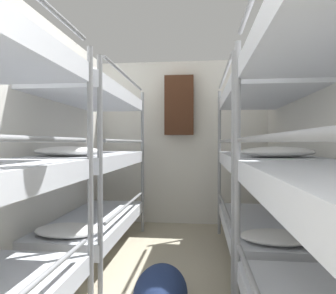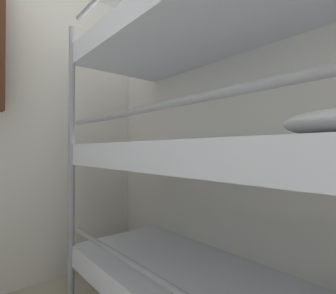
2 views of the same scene
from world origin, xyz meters
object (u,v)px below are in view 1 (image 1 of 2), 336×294
bunk_stack_right_far (261,160)px  duffel_bag (161,294)px  hanging_coat (179,105)px  bunk_stack_left_far (93,159)px

bunk_stack_right_far → duffel_bag: bunk_stack_right_far is taller
bunk_stack_right_far → hanging_coat: size_ratio=2.24×
duffel_bag → hanging_coat: size_ratio=0.64×
duffel_bag → hanging_coat: (-0.05, 2.47, 1.64)m
bunk_stack_left_far → bunk_stack_right_far: (1.82, 0.00, 0.00)m
bunk_stack_left_far → hanging_coat: (0.87, 1.33, 0.75)m
bunk_stack_right_far → duffel_bag: 1.70m
hanging_coat → bunk_stack_right_far: bearing=-54.4°
bunk_stack_right_far → hanging_coat: bearing=125.6°
bunk_stack_left_far → bunk_stack_right_far: size_ratio=1.00×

